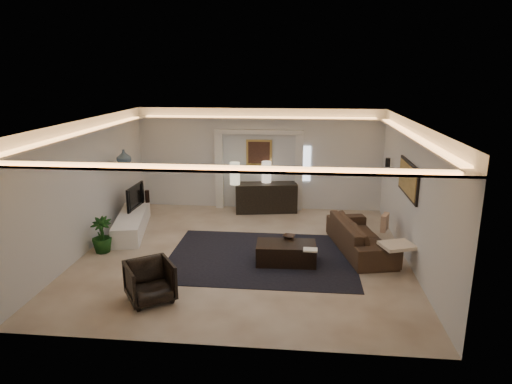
# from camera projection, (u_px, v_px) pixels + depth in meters

# --- Properties ---
(floor) EXTENTS (7.00, 7.00, 0.00)m
(floor) POSITION_uv_depth(u_px,v_px,m) (244.00, 253.00, 9.99)
(floor) COLOR beige
(floor) RESTS_ON ground
(ceiling) EXTENTS (7.00, 7.00, 0.00)m
(ceiling) POSITION_uv_depth(u_px,v_px,m) (243.00, 122.00, 9.24)
(ceiling) COLOR white
(ceiling) RESTS_ON ground
(wall_back) EXTENTS (7.00, 0.00, 7.00)m
(wall_back) POSITION_uv_depth(u_px,v_px,m) (259.00, 159.00, 12.98)
(wall_back) COLOR silver
(wall_back) RESTS_ON ground
(wall_front) EXTENTS (7.00, 0.00, 7.00)m
(wall_front) POSITION_uv_depth(u_px,v_px,m) (212.00, 254.00, 6.25)
(wall_front) COLOR silver
(wall_front) RESTS_ON ground
(wall_left) EXTENTS (0.00, 7.00, 7.00)m
(wall_left) POSITION_uv_depth(u_px,v_px,m) (87.00, 186.00, 9.95)
(wall_left) COLOR silver
(wall_left) RESTS_ON ground
(wall_right) EXTENTS (0.00, 7.00, 7.00)m
(wall_right) POSITION_uv_depth(u_px,v_px,m) (412.00, 194.00, 9.28)
(wall_right) COLOR silver
(wall_right) RESTS_ON ground
(cove_soffit) EXTENTS (7.00, 7.00, 0.04)m
(cove_soffit) POSITION_uv_depth(u_px,v_px,m) (243.00, 135.00, 9.31)
(cove_soffit) COLOR silver
(cove_soffit) RESTS_ON ceiling
(daylight_slit) EXTENTS (0.25, 0.03, 1.00)m
(daylight_slit) POSITION_uv_depth(u_px,v_px,m) (306.00, 164.00, 12.85)
(daylight_slit) COLOR white
(daylight_slit) RESTS_ON wall_back
(area_rug) EXTENTS (4.00, 3.00, 0.01)m
(area_rug) POSITION_uv_depth(u_px,v_px,m) (261.00, 257.00, 9.76)
(area_rug) COLOR black
(area_rug) RESTS_ON ground
(pilaster_left) EXTENTS (0.22, 0.20, 2.20)m
(pilaster_left) POSITION_uv_depth(u_px,v_px,m) (219.00, 171.00, 13.08)
(pilaster_left) COLOR silver
(pilaster_left) RESTS_ON ground
(pilaster_right) EXTENTS (0.22, 0.20, 2.20)m
(pilaster_right) POSITION_uv_depth(u_px,v_px,m) (299.00, 173.00, 12.86)
(pilaster_right) COLOR silver
(pilaster_right) RESTS_ON ground
(alcove_header) EXTENTS (2.52, 0.20, 0.12)m
(alcove_header) POSITION_uv_depth(u_px,v_px,m) (259.00, 132.00, 12.67)
(alcove_header) COLOR silver
(alcove_header) RESTS_ON wall_back
(painting_frame) EXTENTS (0.74, 0.04, 0.74)m
(painting_frame) POSITION_uv_depth(u_px,v_px,m) (259.00, 153.00, 12.89)
(painting_frame) COLOR tan
(painting_frame) RESTS_ON wall_back
(painting_canvas) EXTENTS (0.62, 0.02, 0.62)m
(painting_canvas) POSITION_uv_depth(u_px,v_px,m) (259.00, 153.00, 12.87)
(painting_canvas) COLOR #4C2D1E
(painting_canvas) RESTS_ON wall_back
(art_panel_frame) EXTENTS (0.04, 1.64, 0.74)m
(art_panel_frame) POSITION_uv_depth(u_px,v_px,m) (409.00, 179.00, 9.50)
(art_panel_frame) COLOR black
(art_panel_frame) RESTS_ON wall_right
(art_panel_gold) EXTENTS (0.02, 1.50, 0.62)m
(art_panel_gold) POSITION_uv_depth(u_px,v_px,m) (407.00, 179.00, 9.50)
(art_panel_gold) COLOR tan
(art_panel_gold) RESTS_ON wall_right
(wall_sconce) EXTENTS (0.12, 0.12, 0.22)m
(wall_sconce) POSITION_uv_depth(u_px,v_px,m) (388.00, 162.00, 11.34)
(wall_sconce) COLOR black
(wall_sconce) RESTS_ON wall_right
(wall_niche) EXTENTS (0.10, 0.55, 0.04)m
(wall_niche) POSITION_uv_depth(u_px,v_px,m) (114.00, 165.00, 11.24)
(wall_niche) COLOR silver
(wall_niche) RESTS_ON wall_left
(console) EXTENTS (1.80, 0.82, 0.87)m
(console) POSITION_uv_depth(u_px,v_px,m) (266.00, 198.00, 12.84)
(console) COLOR black
(console) RESTS_ON ground
(lamp_left) EXTENTS (0.37, 0.37, 0.62)m
(lamp_left) POSITION_uv_depth(u_px,v_px,m) (235.00, 175.00, 12.58)
(lamp_left) COLOR beige
(lamp_left) RESTS_ON console
(lamp_right) EXTENTS (0.30, 0.30, 0.60)m
(lamp_right) POSITION_uv_depth(u_px,v_px,m) (266.00, 173.00, 12.81)
(lamp_right) COLOR beige
(lamp_right) RESTS_ON console
(media_ledge) EXTENTS (1.15, 2.57, 0.47)m
(media_ledge) POSITION_uv_depth(u_px,v_px,m) (132.00, 223.00, 11.31)
(media_ledge) COLOR white
(media_ledge) RESTS_ON ground
(tv) EXTENTS (1.06, 0.17, 0.61)m
(tv) POSITION_uv_depth(u_px,v_px,m) (132.00, 197.00, 11.67)
(tv) COLOR black
(tv) RESTS_ON media_ledge
(figurine) EXTENTS (0.15, 0.15, 0.33)m
(figurine) POSITION_uv_depth(u_px,v_px,m) (147.00, 196.00, 12.19)
(figurine) COLOR black
(figurine) RESTS_ON media_ledge
(ginger_jar) EXTENTS (0.42, 0.42, 0.37)m
(ginger_jar) POSITION_uv_depth(u_px,v_px,m) (124.00, 157.00, 11.09)
(ginger_jar) COLOR slate
(ginger_jar) RESTS_ON wall_niche
(plant) EXTENTS (0.50, 0.50, 0.80)m
(plant) POSITION_uv_depth(u_px,v_px,m) (102.00, 235.00, 9.96)
(plant) COLOR #123610
(plant) RESTS_ON ground
(sofa) EXTENTS (2.52, 1.41, 0.69)m
(sofa) POSITION_uv_depth(u_px,v_px,m) (361.00, 236.00, 10.04)
(sofa) COLOR brown
(sofa) RESTS_ON ground
(throw_blanket) EXTENTS (0.77, 0.70, 0.07)m
(throw_blanket) POSITION_uv_depth(u_px,v_px,m) (397.00, 245.00, 8.96)
(throw_blanket) COLOR silver
(throw_blanket) RESTS_ON sofa
(throw_pillow) EXTENTS (0.25, 0.41, 0.39)m
(throw_pillow) POSITION_uv_depth(u_px,v_px,m) (385.00, 222.00, 10.33)
(throw_pillow) COLOR tan
(throw_pillow) RESTS_ON sofa
(coffee_table) EXTENTS (1.25, 0.71, 0.46)m
(coffee_table) POSITION_uv_depth(u_px,v_px,m) (286.00, 254.00, 9.43)
(coffee_table) COLOR black
(coffee_table) RESTS_ON ground
(bowl) EXTENTS (0.33, 0.33, 0.06)m
(bowl) POSITION_uv_depth(u_px,v_px,m) (289.00, 238.00, 9.69)
(bowl) COLOR #33251C
(bowl) RESTS_ON coffee_table
(magazine) EXTENTS (0.29, 0.21, 0.03)m
(magazine) POSITION_uv_depth(u_px,v_px,m) (310.00, 251.00, 9.00)
(magazine) COLOR white
(magazine) RESTS_ON coffee_table
(armchair) EXTENTS (1.07, 1.07, 0.71)m
(armchair) POSITION_uv_depth(u_px,v_px,m) (150.00, 282.00, 7.85)
(armchair) COLOR black
(armchair) RESTS_ON ground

